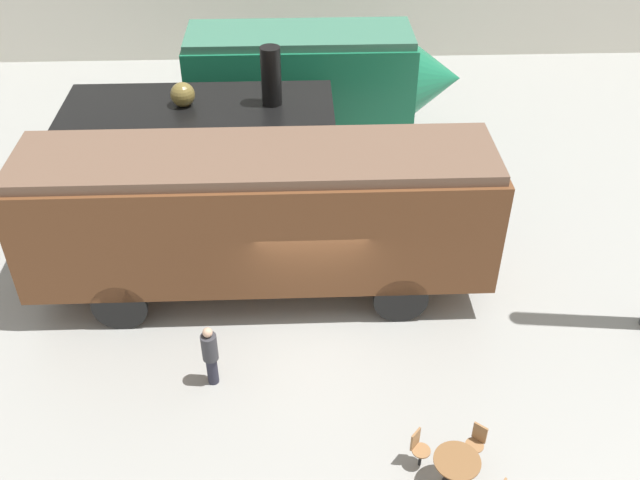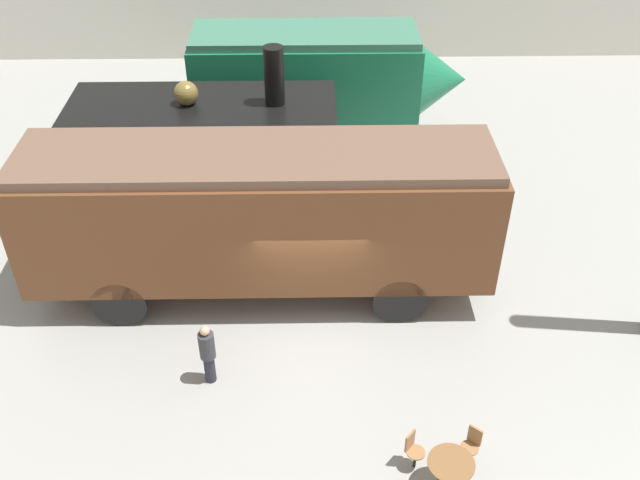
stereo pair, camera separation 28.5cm
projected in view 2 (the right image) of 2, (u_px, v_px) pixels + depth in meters
ground_plane at (311, 318)px, 17.13m from camera, size 80.00×80.00×0.00m
streamlined_locomotive at (325, 78)px, 22.89m from camera, size 8.76×2.53×3.77m
steam_locomotive at (206, 148)px, 19.58m from camera, size 7.14×2.82×4.94m
passenger_coach_wooden at (259, 211)px, 16.57m from camera, size 10.91×2.63×3.95m
cafe_table_near at (450, 468)px, 13.05m from camera, size 0.88×0.88×0.77m
cafe_chair_2 at (472, 443)px, 13.61m from camera, size 0.40×0.41×0.87m
cafe_chair_3 at (413, 448)px, 13.52m from camera, size 0.41×0.40×0.87m
visitor_person at (208, 352)px, 15.06m from camera, size 0.34×0.34×1.58m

